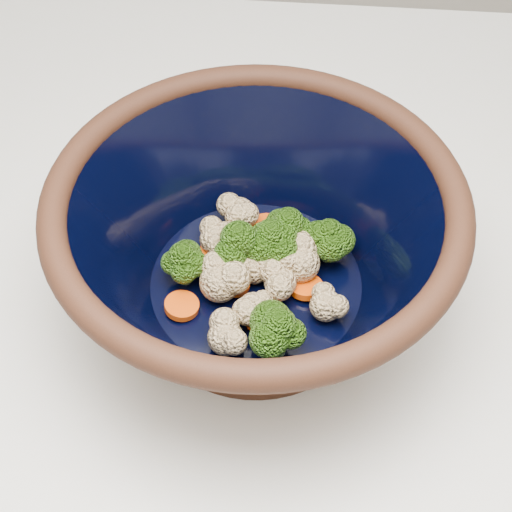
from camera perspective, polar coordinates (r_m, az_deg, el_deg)
name	(u,v)px	position (r m, az deg, el deg)	size (l,w,h in m)	color
mixing_bowl	(256,245)	(0.56, 0.00, 0.87)	(0.38, 0.38, 0.14)	black
vegetable_pile	(263,260)	(0.58, 0.54, -0.35)	(0.15, 0.17, 0.06)	#608442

